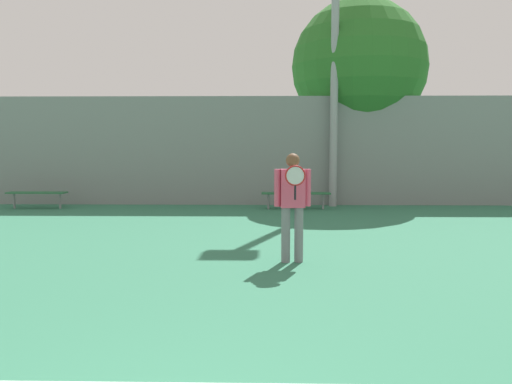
# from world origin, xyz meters

# --- Properties ---
(tennis_player) EXTENTS (0.58, 0.42, 1.72)m
(tennis_player) POSITION_xyz_m (1.20, 6.03, 0.98)
(tennis_player) COLOR slate
(tennis_player) RESTS_ON ground_plane
(bench_courtside_far) EXTENTS (1.69, 0.40, 0.48)m
(bench_courtside_far) POSITION_xyz_m (-5.91, 12.58, 0.44)
(bench_courtside_far) COLOR #28663D
(bench_courtside_far) RESTS_ON ground_plane
(bench_by_gate) EXTENTS (1.98, 0.40, 0.48)m
(bench_by_gate) POSITION_xyz_m (1.63, 12.58, 0.44)
(bench_by_gate) COLOR #28663D
(bench_by_gate) RESTS_ON ground_plane
(light_pole_near_left) EXTENTS (0.90, 0.60, 9.08)m
(light_pole_near_left) POSITION_xyz_m (2.80, 13.34, 5.50)
(light_pole_near_left) COLOR #939399
(light_pole_near_left) RESTS_ON ground_plane
(back_fence) EXTENTS (35.97, 0.06, 3.33)m
(back_fence) POSITION_xyz_m (0.00, 13.62, 1.66)
(back_fence) COLOR gray
(back_fence) RESTS_ON ground_plane
(tree_green_tall) EXTENTS (4.43, 4.43, 6.63)m
(tree_green_tall) POSITION_xyz_m (3.84, 15.14, 4.39)
(tree_green_tall) COLOR brown
(tree_green_tall) RESTS_ON ground_plane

